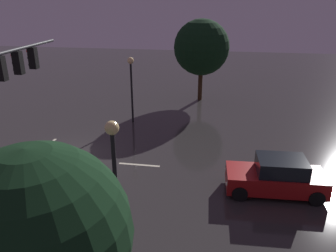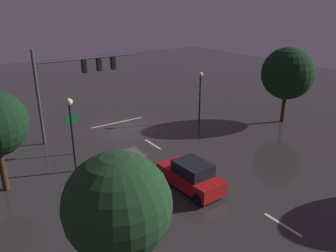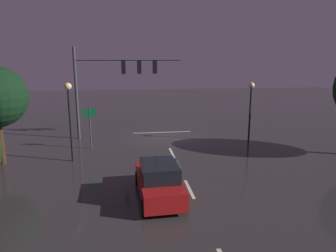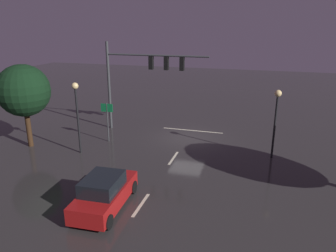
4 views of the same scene
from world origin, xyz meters
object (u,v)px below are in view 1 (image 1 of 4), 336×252
street_lamp_right_kerb (114,165)px  route_sign (55,180)px  tree_left_near (201,47)px  tree_right_far (39,236)px  street_lamp_left_kerb (131,77)px  car_approaching (276,177)px

street_lamp_right_kerb → route_sign: size_ratio=1.65×
tree_left_near → tree_right_far: 23.03m
street_lamp_right_kerb → tree_left_near: size_ratio=0.73×
route_sign → tree_left_near: size_ratio=0.44×
tree_left_near → street_lamp_left_kerb: bearing=-34.4°
tree_right_far → car_approaching: bearing=146.5°
car_approaching → street_lamp_left_kerb: street_lamp_left_kerb is taller
car_approaching → tree_right_far: size_ratio=0.75×
street_lamp_left_kerb → route_sign: (11.76, 0.30, -1.10)m
street_lamp_left_kerb → tree_left_near: (-6.22, 4.26, 1.18)m
route_sign → tree_right_far: bearing=26.2°
car_approaching → tree_left_near: (-14.02, -4.42, 3.61)m
street_lamp_left_kerb → street_lamp_right_kerb: 12.93m
street_lamp_right_kerb → tree_right_far: bearing=-1.6°
car_approaching → street_lamp_right_kerb: bearing=-50.4°
street_lamp_right_kerb → route_sign: (-0.84, -2.57, -1.30)m
tree_right_far → route_sign: bearing=-153.8°
car_approaching → tree_right_far: (8.96, -5.93, 3.27)m
car_approaching → route_sign: (3.96, -8.38, 1.33)m
street_lamp_right_kerb → car_approaching: bearing=129.6°
route_sign → tree_left_near: tree_left_near is taller
car_approaching → tree_left_near: 15.14m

